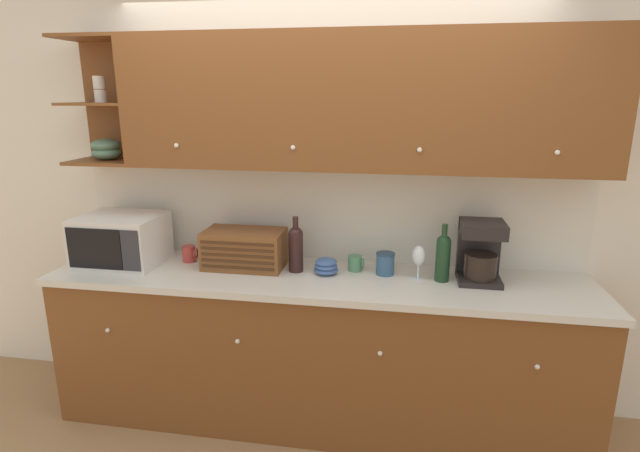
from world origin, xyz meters
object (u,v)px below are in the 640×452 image
microwave (121,240)px  second_wine_bottle (443,256)px  mug (355,263)px  mug_blue_second (189,254)px  coffee_maker (480,251)px  storage_canister (385,264)px  bowl_stack_on_counter (326,266)px  wine_bottle (296,247)px  bread_box (244,249)px  wine_glass (419,257)px

microwave → second_wine_bottle: 1.94m
second_wine_bottle → mug: bearing=170.4°
mug_blue_second → coffee_maker: (1.75, -0.03, 0.12)m
storage_canister → coffee_maker: bearing=-0.9°
coffee_maker → storage_canister: bearing=179.1°
bowl_stack_on_counter → second_wine_bottle: (0.66, -0.00, 0.10)m
mug → coffee_maker: (0.70, -0.04, 0.13)m
wine_bottle → second_wine_bottle: size_ratio=1.01×
storage_canister → mug: bearing=168.8°
second_wine_bottle → coffee_maker: coffee_maker is taller
mug → bread_box: bearing=-175.6°
wine_glass → bread_box: bearing=178.1°
mug → bowl_stack_on_counter: bearing=-153.3°
second_wine_bottle → bowl_stack_on_counter: bearing=179.9°
bread_box → mug: (0.67, 0.05, -0.07)m
microwave → second_wine_bottle: size_ratio=1.48×
microwave → mug: bearing=4.4°
microwave → wine_bottle: wine_bottle is taller
coffee_maker → mug_blue_second: bearing=178.9°
microwave → bowl_stack_on_counter: size_ratio=3.38×
mug_blue_second → second_wine_bottle: bearing=-2.8°
mug_blue_second → bread_box: (0.38, -0.04, 0.06)m
bread_box → second_wine_bottle: bearing=-1.6°
microwave → wine_bottle: size_ratio=1.46×
mug_blue_second → mug: bearing=0.5°
wine_bottle → wine_glass: wine_bottle is taller
bread_box → bowl_stack_on_counter: bearing=-3.6°
mug → storage_canister: (0.18, -0.04, 0.02)m
bowl_stack_on_counter → bread_box: bearing=176.4°
wine_glass → second_wine_bottle: size_ratio=0.60×
microwave → mug_blue_second: size_ratio=4.88×
coffee_maker → mug: bearing=176.4°
bowl_stack_on_counter → coffee_maker: (0.87, 0.04, 0.13)m
second_wine_bottle → coffee_maker: bearing=11.2°
wine_bottle → second_wine_bottle: bearing=-0.9°
mug_blue_second → mug: size_ratio=1.06×
wine_glass → coffee_maker: coffee_maker is taller
bowl_stack_on_counter → second_wine_bottle: size_ratio=0.44×
bread_box → second_wine_bottle: (1.17, -0.03, 0.03)m
mug_blue_second → bowl_stack_on_counter: (0.88, -0.07, -0.00)m
storage_canister → coffee_maker: (0.52, -0.01, 0.11)m
bread_box → bowl_stack_on_counter: (0.51, -0.03, -0.07)m
bread_box → storage_canister: bearing=1.1°
microwave → coffee_maker: bearing=1.8°
wine_glass → microwave: bearing=-179.2°
storage_canister → wine_glass: 0.21m
mug_blue_second → wine_bottle: (0.70, -0.06, 0.10)m
mug_blue_second → bread_box: bearing=-6.3°
wine_bottle → second_wine_bottle: wine_bottle is taller
mug → wine_glass: bearing=-13.1°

